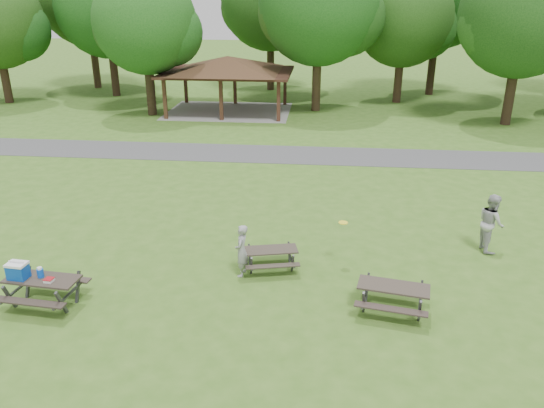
{
  "coord_description": "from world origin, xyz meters",
  "views": [
    {
      "loc": [
        2.61,
        -12.17,
        7.89
      ],
      "look_at": [
        1.0,
        4.0,
        1.3
      ],
      "focal_mm": 35.0,
      "sensor_mm": 36.0,
      "label": 1
    }
  ],
  "objects_px": {
    "frisbee_thrower": "(242,251)",
    "frisbee_catcher": "(491,223)",
    "picnic_table_middle": "(271,254)",
    "picnic_table_near": "(35,280)"
  },
  "relations": [
    {
      "from": "picnic_table_near",
      "to": "picnic_table_middle",
      "type": "bearing_deg",
      "value": 23.19
    },
    {
      "from": "picnic_table_near",
      "to": "frisbee_catcher",
      "type": "distance_m",
      "value": 13.71
    },
    {
      "from": "picnic_table_near",
      "to": "frisbee_catcher",
      "type": "height_order",
      "value": "frisbee_catcher"
    },
    {
      "from": "picnic_table_middle",
      "to": "frisbee_thrower",
      "type": "distance_m",
      "value": 0.97
    },
    {
      "from": "picnic_table_near",
      "to": "frisbee_thrower",
      "type": "height_order",
      "value": "frisbee_thrower"
    },
    {
      "from": "picnic_table_middle",
      "to": "frisbee_catcher",
      "type": "height_order",
      "value": "frisbee_catcher"
    },
    {
      "from": "picnic_table_middle",
      "to": "frisbee_catcher",
      "type": "distance_m",
      "value": 7.21
    },
    {
      "from": "picnic_table_middle",
      "to": "frisbee_thrower",
      "type": "height_order",
      "value": "frisbee_thrower"
    },
    {
      "from": "frisbee_thrower",
      "to": "frisbee_catcher",
      "type": "bearing_deg",
      "value": 112.69
    },
    {
      "from": "frisbee_catcher",
      "to": "picnic_table_near",
      "type": "bearing_deg",
      "value": 102.93
    }
  ]
}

